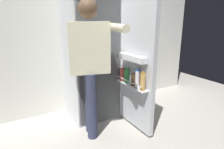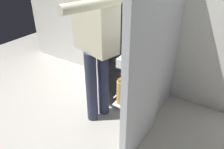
{
  "view_description": "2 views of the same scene",
  "coord_description": "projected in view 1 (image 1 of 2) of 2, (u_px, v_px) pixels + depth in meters",
  "views": [
    {
      "loc": [
        -1.11,
        -2.0,
        1.41
      ],
      "look_at": [
        -0.03,
        -0.1,
        0.79
      ],
      "focal_mm": 31.77,
      "sensor_mm": 36.0,
      "label": 1
    },
    {
      "loc": [
        0.99,
        -1.51,
        1.68
      ],
      "look_at": [
        0.07,
        -0.11,
        0.71
      ],
      "focal_mm": 35.41,
      "sensor_mm": 36.0,
      "label": 2
    }
  ],
  "objects": [
    {
      "name": "refrigerator",
      "position": [
        94.0,
        61.0,
        2.8
      ],
      "size": [
        0.71,
        1.29,
        1.68
      ],
      "color": "silver",
      "rests_on": "ground_plane"
    },
    {
      "name": "kitchen_wall",
      "position": [
        80.0,
        24.0,
        3.01
      ],
      "size": [
        4.4,
        0.1,
        2.66
      ],
      "primitive_type": "cube",
      "color": "silver",
      "rests_on": "ground_plane"
    },
    {
      "name": "ground_plane",
      "position": [
        110.0,
        131.0,
        2.58
      ],
      "size": [
        6.25,
        6.25,
        0.0
      ],
      "primitive_type": "plane",
      "color": "#B7B2A8"
    },
    {
      "name": "person",
      "position": [
        90.0,
        58.0,
        2.26
      ],
      "size": [
        0.56,
        0.81,
        1.62
      ],
      "color": "#2D334C",
      "rests_on": "ground_plane"
    }
  ]
}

